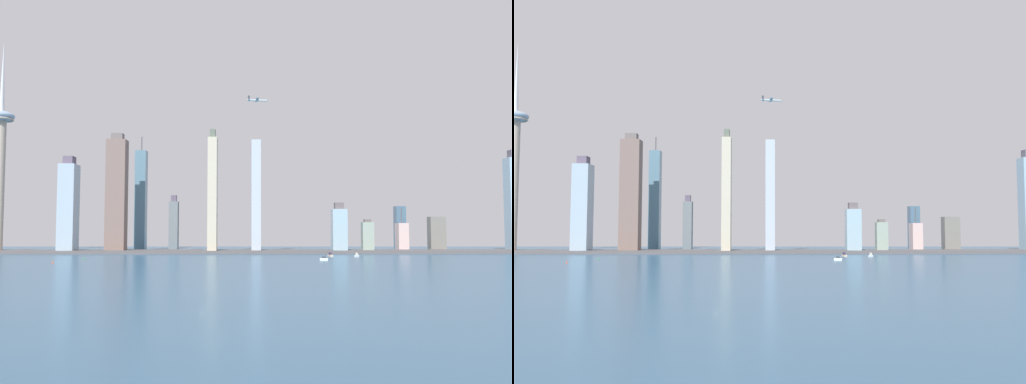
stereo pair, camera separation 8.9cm
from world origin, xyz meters
The scene contains 20 objects.
ground_plane centered at (0.00, 0.00, 0.00)m, with size 6000.00×6000.00×0.00m, color #30597B.
waterfront_pier centered at (0.00, 509.90, 1.90)m, with size 981.62×68.51×3.81m, color #575455.
observation_tower centered at (-331.66, 524.13, 140.76)m, with size 35.80×35.80×302.73m.
skyscraper_1 centered at (147.68, 513.97, 32.29)m, with size 20.45×20.53×70.11m.
skyscraper_2 centered at (258.03, 598.84, 34.42)m, with size 14.85×18.36×68.85m.
skyscraper_3 centered at (189.49, 522.46, 22.19)m, with size 16.09×13.09×46.97m.
skyscraper_4 centered at (-92.03, 575.75, 39.21)m, with size 13.35×14.63×84.25m.
skyscraper_5 centered at (-29.27, 507.77, 82.29)m, with size 12.57×23.52×171.94m.
skyscraper_6 centered at (298.67, 551.43, 25.67)m, with size 22.88×16.45×51.34m.
skyscraper_7 centered at (-230.44, 514.80, 63.86)m, with size 22.59×27.89×134.70m.
skyscraper_9 centered at (246.41, 550.04, 21.08)m, with size 14.79×21.84×65.05m.
skyscraper_10 centered at (31.40, 517.63, 79.24)m, with size 13.15×20.83×158.48m.
skyscraper_11 centered at (-148.29, 606.42, 78.32)m, with size 16.69×19.50×179.01m.
skyscraper_12 centered at (-164.95, 519.79, 81.23)m, with size 27.10×22.04×168.20m.
boat_1 centered at (150.70, 411.71, 1.76)m, with size 6.00×4.71×4.87m.
boat_3 centered at (119.84, 418.94, 1.76)m, with size 5.02×13.33×4.90m.
boat_4 centered at (100.48, 339.45, 1.63)m, with size 8.90×4.74×4.33m.
channel_buoy_0 centered at (-161.24, 367.19, 1.05)m, with size 1.09×1.09×2.11m, color green.
channel_buoy_1 centered at (-171.91, 301.09, 1.12)m, with size 1.81×1.81×2.23m, color #E54C19.
airplane centered at (31.80, 471.85, 205.60)m, with size 27.20×25.03×7.37m.
Camera 1 is at (18.69, -219.76, 33.38)m, focal length 36.84 mm.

